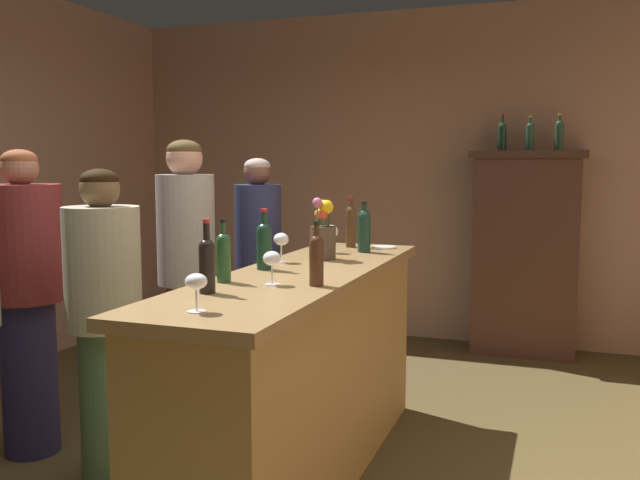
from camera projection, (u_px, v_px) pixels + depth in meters
name	position (u px, v px, depth m)	size (l,w,h in m)	color
wall_back	(402.00, 176.00, 6.09)	(5.16, 0.12, 2.87)	tan
bar_counter	(301.00, 375.00, 3.31)	(0.62, 2.35, 1.04)	olive
display_cabinet	(525.00, 249.00, 5.51)	(0.89, 0.42, 1.65)	#472A1E
wine_bottle_syrah	(351.00, 224.00, 4.18)	(0.06, 0.06, 0.31)	#492E17
wine_bottle_malbec	(264.00, 243.00, 3.29)	(0.07, 0.07, 0.30)	#153522
wine_bottle_chardonnay	(207.00, 262.00, 2.69)	(0.06, 0.06, 0.30)	black
wine_bottle_pinot	(316.00, 257.00, 2.85)	(0.06, 0.06, 0.27)	#442817
wine_bottle_riesling	(364.00, 229.00, 3.94)	(0.07, 0.07, 0.30)	#173325
wine_bottle_merlot	(224.00, 255.00, 2.94)	(0.06, 0.06, 0.28)	#224B26
wine_glass_front	(331.00, 233.00, 3.91)	(0.08, 0.08, 0.16)	white
wine_glass_mid	(281.00, 240.00, 3.53)	(0.08, 0.08, 0.15)	white
wine_glass_rear	(272.00, 260.00, 2.87)	(0.08, 0.08, 0.14)	white
wine_glass_spare	(196.00, 283.00, 2.34)	(0.08, 0.08, 0.14)	white
flower_arrangement	(323.00, 234.00, 3.64)	(0.14, 0.16, 0.33)	#48382C
cheese_plate	(384.00, 247.00, 4.14)	(0.15, 0.15, 0.01)	white
display_bottle_left	(502.00, 135.00, 5.47)	(0.07, 0.07, 0.30)	#1A3621
display_bottle_midleft	(530.00, 135.00, 5.40)	(0.06, 0.06, 0.28)	#274F34
display_bottle_center	(559.00, 134.00, 5.33)	(0.07, 0.07, 0.29)	#2A472D
patron_tall	(26.00, 291.00, 3.59)	(0.40, 0.40, 1.62)	#27234E
patron_redhead	(187.00, 269.00, 3.98)	(0.34, 0.34, 1.69)	brown
patron_by_cabinet	(258.00, 266.00, 4.48)	(0.31, 0.31, 1.59)	#4B5F4E
patron_in_navy	(104.00, 313.00, 3.28)	(0.36, 0.36, 1.53)	#486848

